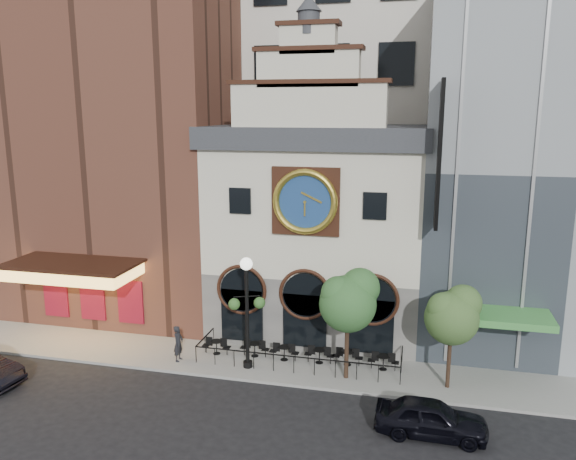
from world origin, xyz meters
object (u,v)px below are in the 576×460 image
(bistro_1, at_px, (255,348))
(bistro_2, at_px, (284,352))
(tree_right, at_px, (453,314))
(bistro_3, at_px, (319,355))
(bistro_5, at_px, (383,361))
(bistro_4, at_px, (348,357))
(lamppost, at_px, (247,300))
(tree_left, at_px, (349,299))
(pedestrian, at_px, (178,343))
(car_right, at_px, (431,418))
(bistro_0, at_px, (217,346))

(bistro_1, xyz_separation_m, bistro_2, (1.66, -0.09, 0.00))
(tree_right, bearing_deg, bistro_2, 172.86)
(bistro_2, relative_size, bistro_3, 1.00)
(bistro_1, height_order, bistro_5, same)
(bistro_4, bearing_deg, lamppost, -163.99)
(tree_right, bearing_deg, bistro_5, 160.58)
(lamppost, relative_size, tree_left, 1.05)
(bistro_1, height_order, pedestrian, pedestrian)
(tree_left, xyz_separation_m, tree_right, (4.88, 0.14, -0.39))
(bistro_2, xyz_separation_m, car_right, (7.53, -5.25, 0.17))
(bistro_0, bearing_deg, bistro_1, 5.47)
(bistro_5, xyz_separation_m, pedestrian, (-10.67, -1.42, 0.50))
(bistro_3, bearing_deg, pedestrian, -168.99)
(bistro_2, distance_m, bistro_3, 1.89)
(bistro_4, relative_size, tree_right, 0.31)
(bistro_0, height_order, lamppost, lamppost)
(bistro_3, height_order, pedestrian, pedestrian)
(bistro_1, bearing_deg, tree_right, -6.48)
(bistro_0, relative_size, bistro_3, 1.00)
(bistro_2, bearing_deg, bistro_5, 0.77)
(bistro_0, height_order, pedestrian, pedestrian)
(lamppost, height_order, tree_left, lamppost)
(bistro_0, distance_m, bistro_2, 3.78)
(bistro_3, relative_size, tree_left, 0.28)
(bistro_1, bearing_deg, car_right, -30.17)
(bistro_0, bearing_deg, car_right, -24.44)
(car_right, xyz_separation_m, tree_left, (-4.00, 4.06, 3.47))
(car_right, bearing_deg, bistro_2, 56.18)
(bistro_1, bearing_deg, bistro_5, -0.17)
(car_right, height_order, pedestrian, pedestrian)
(bistro_0, bearing_deg, bistro_3, 1.96)
(bistro_1, relative_size, tree_left, 0.28)
(lamppost, xyz_separation_m, tree_right, (10.05, 0.20, 0.09))
(bistro_2, bearing_deg, bistro_3, 2.47)
(car_right, bearing_deg, bistro_1, 60.91)
(bistro_4, distance_m, pedestrian, 8.97)
(bistro_5, relative_size, lamppost, 0.27)
(bistro_0, xyz_separation_m, tree_left, (7.31, -1.08, 3.64))
(bistro_1, height_order, tree_left, tree_left)
(pedestrian, xyz_separation_m, tree_right, (13.86, 0.29, 2.75))
(bistro_0, height_order, bistro_5, same)
(bistro_0, height_order, bistro_2, same)
(bistro_0, xyz_separation_m, car_right, (11.31, -5.14, 0.17))
(bistro_3, relative_size, pedestrian, 0.82)
(bistro_3, relative_size, car_right, 0.34)
(tree_right, bearing_deg, bistro_1, 173.52)
(tree_right, bearing_deg, lamppost, -178.88)
(bistro_2, height_order, bistro_5, same)
(bistro_0, bearing_deg, tree_right, -4.41)
(bistro_3, height_order, car_right, car_right)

